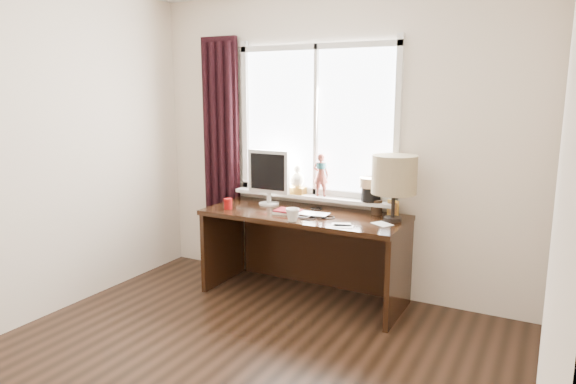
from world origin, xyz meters
The scene contains 15 objects.
wall_back centered at (0.00, 2.00, 1.30)m, with size 3.50×2.60×0.00m, color beige.
wall_right centered at (1.75, 0.00, 1.30)m, with size 4.00×2.60×0.00m, color beige.
laptop centered at (-0.02, 1.56, 0.76)m, with size 0.34×0.22×0.03m, color silver.
mug centered at (-0.06, 1.34, 0.80)m, with size 0.11×0.10×0.11m, color white.
red_cup centered at (-0.74, 1.45, 0.80)m, with size 0.07×0.07×0.09m, color maroon.
window centered at (-0.15, 1.95, 1.30)m, with size 1.52×0.21×1.40m.
curtain centered at (-1.13, 1.91, 1.12)m, with size 0.38×0.09×2.25m.
desk centered at (-0.10, 1.73, 0.51)m, with size 1.70×0.70×0.75m.
monitor centered at (-0.52, 1.77, 1.03)m, with size 0.40×0.18×0.49m.
notebook_stack centered at (-0.21, 1.55, 0.77)m, with size 0.24×0.20×0.03m.
brush_holder centered at (0.45, 1.87, 0.81)m, with size 0.09×0.09×0.25m.
icon_frame centered at (0.59, 1.88, 0.81)m, with size 0.10×0.04×0.13m.
table_lamp centered at (0.63, 1.72, 1.11)m, with size 0.35×0.35×0.52m.
loose_papers centered at (0.43, 1.46, 0.75)m, with size 0.45×0.37×0.00m.
desk_cables centered at (0.03, 1.59, 0.75)m, with size 0.34×0.48×0.01m.
Camera 1 is at (1.74, -2.13, 1.76)m, focal length 32.00 mm.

